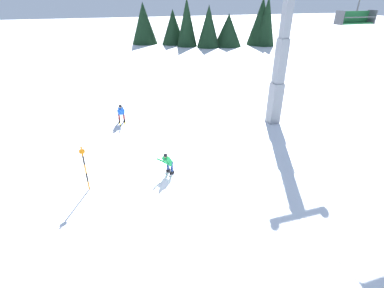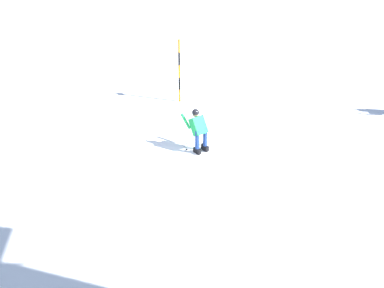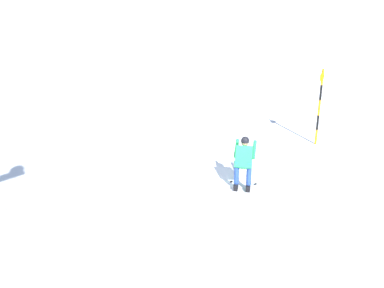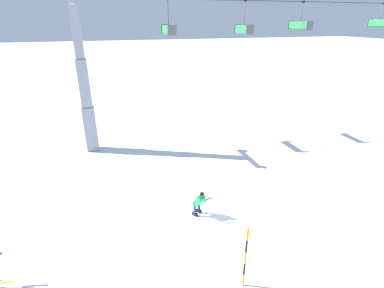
# 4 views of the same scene
# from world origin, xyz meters

# --- Properties ---
(ground_plane) EXTENTS (260.00, 260.00, 0.00)m
(ground_plane) POSITION_xyz_m (0.00, 0.00, 0.00)
(ground_plane) COLOR white
(skier_carving_main) EXTENTS (1.26, 1.60, 1.48)m
(skier_carving_main) POSITION_xyz_m (-0.40, -1.01, 0.76)
(skier_carving_main) COLOR white
(skier_carving_main) RESTS_ON ground_plane
(lift_tower_near) EXTENTS (0.82, 3.05, 9.93)m
(lift_tower_near) POSITION_xyz_m (-5.12, 8.54, 4.12)
(lift_tower_near) COLOR gray
(lift_tower_near) RESTS_ON ground_plane
(haul_cable) EXTENTS (33.78, 0.05, 0.05)m
(haul_cable) POSITION_xyz_m (8.77, 8.54, 9.77)
(haul_cable) COLOR black
(chairlift_seat_nearest) EXTENTS (0.61, 2.02, 2.23)m
(chairlift_seat_nearest) POSITION_xyz_m (0.56, 8.54, 7.94)
(chairlift_seat_nearest) COLOR black
(chairlift_seat_second) EXTENTS (0.61, 1.95, 2.24)m
(chairlift_seat_second) POSITION_xyz_m (6.08, 8.54, 7.94)
(chairlift_seat_second) COLOR black
(chairlift_seat_middle) EXTENTS (0.61, 2.28, 2.01)m
(chairlift_seat_middle) POSITION_xyz_m (10.79, 8.54, 8.14)
(chairlift_seat_middle) COLOR black
(chairlift_seat_fourth) EXTENTS (0.61, 1.94, 1.87)m
(chairlift_seat_fourth) POSITION_xyz_m (18.53, 8.54, 8.28)
(chairlift_seat_fourth) COLOR black
(trail_marker_pole) EXTENTS (0.07, 0.28, 2.48)m
(trail_marker_pole) POSITION_xyz_m (-0.23, -5.22, 1.33)
(trail_marker_pole) COLOR orange
(trail_marker_pole) RESTS_ON ground_plane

